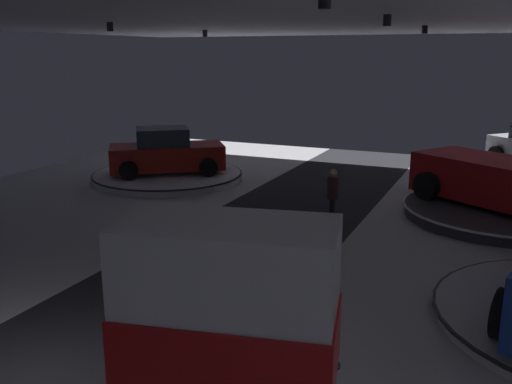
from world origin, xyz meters
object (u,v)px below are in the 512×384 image
Objects in this scene: display_platform_far_right at (503,212)px; display_car_far_left at (166,153)px; display_platform_far_left at (168,175)px; visitor_walking_near at (333,193)px.

display_car_far_left is at bearing 178.22° from display_platform_far_right.
display_platform_far_right is (11.73, -0.38, 0.04)m from display_platform_far_left.
visitor_walking_near is at bearing -149.44° from display_platform_far_right.
display_platform_far_left is 3.56× the size of visitor_walking_near.
display_platform_far_left is at bearing 157.94° from visitor_walking_near.
display_platform_far_right is 3.57× the size of visitor_walking_near.
display_car_far_left is (-0.02, -0.02, 0.88)m from display_platform_far_left.
visitor_walking_near is at bearing -22.06° from display_platform_far_left.
visitor_walking_near is at bearing -21.87° from display_car_far_left.
display_platform_far_right is at bearing -1.78° from display_car_far_left.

